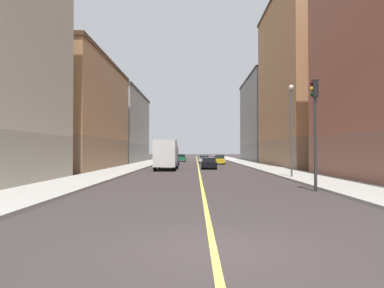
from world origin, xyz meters
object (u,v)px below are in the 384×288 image
(car_silver, at_px, (204,159))
(car_teal, at_px, (172,161))
(street_lamp_left_near, at_px, (291,121))
(car_black, at_px, (209,163))
(building_right_midblock, at_px, (67,115))
(box_truck, at_px, (166,154))
(building_left_mid, at_px, (310,81))
(car_yellow, at_px, (219,160))
(car_white, at_px, (219,159))
(car_green, at_px, (181,158))
(traffic_light_left_near, at_px, (315,119))
(building_left_far, at_px, (272,120))
(building_right_distant, at_px, (113,128))

(car_silver, relative_size, car_teal, 1.07)
(street_lamp_left_near, bearing_deg, car_silver, 99.17)
(car_black, bearing_deg, car_silver, 90.07)
(building_right_midblock, relative_size, car_black, 4.53)
(street_lamp_left_near, height_order, box_truck, street_lamp_left_near)
(building_left_mid, bearing_deg, car_yellow, 148.67)
(car_yellow, distance_m, car_black, 13.83)
(building_left_mid, bearing_deg, street_lamp_left_near, -111.34)
(car_silver, xyz_separation_m, car_white, (2.64, -0.23, 0.06))
(car_yellow, xyz_separation_m, car_teal, (-6.89, -5.48, -0.03))
(car_white, relative_size, box_truck, 0.57)
(car_yellow, height_order, car_silver, car_yellow)
(car_green, distance_m, car_white, 10.40)
(car_green, height_order, car_teal, car_green)
(traffic_light_left_near, bearing_deg, car_black, 101.42)
(building_left_far, distance_m, car_teal, 30.01)
(street_lamp_left_near, distance_m, box_truck, 16.00)
(car_green, bearing_deg, building_right_distant, -153.55)
(building_right_distant, xyz_separation_m, car_white, (18.93, -1.75, -5.55))
(car_teal, distance_m, car_black, 9.53)
(car_white, bearing_deg, box_truck, -107.59)
(car_silver, xyz_separation_m, box_truck, (-4.70, -23.39, 1.08))
(car_yellow, bearing_deg, building_left_far, 54.36)
(building_left_mid, bearing_deg, car_silver, 134.67)
(car_teal, relative_size, car_black, 0.94)
(building_right_midblock, bearing_deg, car_white, 48.20)
(building_left_far, height_order, street_lamp_left_near, building_left_far)
(car_teal, distance_m, box_truck, 11.09)
(building_left_mid, xyz_separation_m, car_teal, (-18.79, 1.76, -10.89))
(car_yellow, relative_size, car_black, 0.90)
(building_right_midblock, xyz_separation_m, car_teal, (11.45, 9.05, -5.62))
(car_green, height_order, car_black, car_green)
(street_lamp_left_near, bearing_deg, car_black, 111.07)
(building_left_mid, distance_m, box_truck, 23.02)
(building_left_far, relative_size, car_black, 4.98)
(building_left_far, bearing_deg, building_left_mid, -90.00)
(building_left_far, xyz_separation_m, car_black, (-13.92, -30.27, -7.72))
(building_right_distant, height_order, box_truck, building_right_distant)
(building_right_distant, height_order, street_lamp_left_near, building_right_distant)
(car_black, bearing_deg, building_left_mid, 24.81)
(building_right_distant, height_order, traffic_light_left_near, building_right_distant)
(building_left_far, height_order, car_yellow, building_left_far)
(traffic_light_left_near, bearing_deg, car_white, 92.68)
(traffic_light_left_near, distance_m, car_silver, 43.93)
(building_left_far, bearing_deg, building_right_midblock, -134.17)
(car_teal, bearing_deg, building_right_midblock, -141.69)
(street_lamp_left_near, distance_m, car_black, 16.19)
(car_white, bearing_deg, building_left_far, 41.36)
(building_left_far, bearing_deg, box_truck, -119.39)
(car_teal, relative_size, car_white, 1.08)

